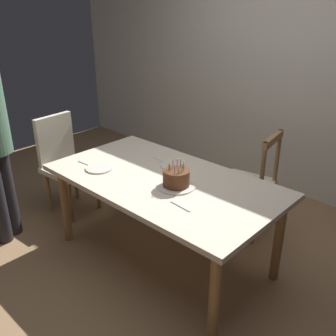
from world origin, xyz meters
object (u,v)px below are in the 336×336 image
Objects in this scene: chair_spindle_back at (249,185)px; chair_upholstered at (64,159)px; dining_table at (163,187)px; plate_far_side at (174,166)px; birthday_cake at (176,179)px; plate_near_celebrant at (99,168)px.

chair_spindle_back is 1.78m from chair_upholstered.
dining_table is 0.25m from plate_far_side.
plate_far_side is 0.23× the size of chair_upholstered.
plate_far_side is at bearing -120.70° from chair_spindle_back.
birthday_cake is 0.92m from chair_spindle_back.
plate_near_celebrant is (-0.65, -0.19, -0.05)m from birthday_cake.
chair_upholstered is (-1.28, -0.06, -0.11)m from dining_table.
plate_near_celebrant reaches higher than dining_table.
birthday_cake reaches higher than dining_table.
chair_spindle_back is at bearing 59.30° from plate_far_side.
chair_spindle_back is 1.00× the size of chair_upholstered.
chair_upholstered is at bearing -166.77° from plate_far_side.
dining_table is 6.38× the size of birthday_cake.
chair_spindle_back is (0.76, 1.04, -0.27)m from plate_near_celebrant.
plate_far_side is (-0.25, 0.25, -0.05)m from birthday_cake.
chair_upholstered reaches higher than birthday_cake.
chair_upholstered is (-1.55, -0.88, 0.07)m from chair_spindle_back.
plate_near_celebrant is 1.31m from chair_spindle_back.
chair_upholstered is at bearing -177.33° from dining_table.
birthday_cake is at bearing 1.02° from chair_upholstered.
chair_upholstered is (-0.79, 0.16, -0.20)m from plate_near_celebrant.
plate_far_side is 0.74m from chair_spindle_back.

